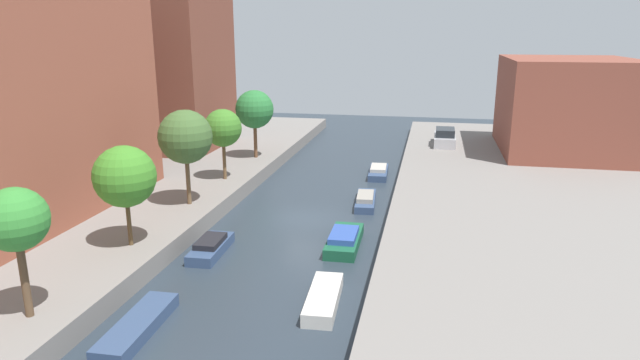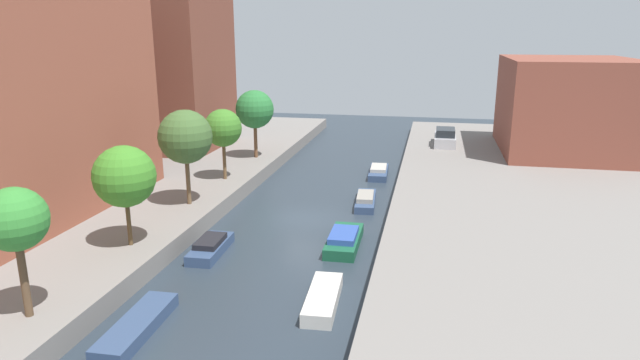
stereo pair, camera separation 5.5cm
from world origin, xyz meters
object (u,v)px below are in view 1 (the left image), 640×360
at_px(low_block_right, 565,106).
at_px(street_tree_0, 16,221).
at_px(moored_boat_right_2, 344,240).
at_px(street_tree_1, 125,177).
at_px(street_tree_2, 185,137).
at_px(parked_car, 445,138).
at_px(moored_boat_right_3, 366,200).
at_px(moored_boat_left_2, 211,247).
at_px(street_tree_3, 223,128).
at_px(apartment_tower_far, 159,34).
at_px(moored_boat_left_1, 138,326).
at_px(moored_boat_right_4, 378,172).
at_px(moored_boat_right_1, 323,299).
at_px(street_tree_4, 254,109).

relative_size(low_block_right, street_tree_0, 2.62).
bearing_deg(moored_boat_right_2, street_tree_1, -156.11).
relative_size(street_tree_0, street_tree_2, 0.86).
distance_m(parked_car, moored_boat_right_3, 16.72).
distance_m(moored_boat_left_2, moored_boat_right_3, 11.76).
bearing_deg(street_tree_0, parked_car, 66.36).
bearing_deg(moored_boat_left_2, street_tree_1, -148.04).
distance_m(low_block_right, street_tree_2, 31.92).
bearing_deg(moored_boat_left_2, street_tree_3, 107.14).
bearing_deg(street_tree_1, apartment_tower_far, 112.65).
bearing_deg(moored_boat_right_3, moored_boat_left_2, -124.78).
distance_m(apartment_tower_far, street_tree_3, 14.76).
bearing_deg(moored_boat_left_1, street_tree_0, -160.08).
relative_size(street_tree_0, moored_boat_right_4, 1.12).
bearing_deg(apartment_tower_far, street_tree_1, -67.35).
xyz_separation_m(apartment_tower_far, street_tree_2, (9.26, -15.57, -5.60)).
bearing_deg(moored_boat_right_1, street_tree_1, 167.47).
bearing_deg(street_tree_4, street_tree_0, -90.00).
height_order(street_tree_1, moored_boat_right_3, street_tree_1).
bearing_deg(moored_boat_right_3, moored_boat_right_4, 89.47).
height_order(street_tree_0, moored_boat_left_2, street_tree_0).
height_order(street_tree_0, street_tree_2, street_tree_2).
bearing_deg(street_tree_4, low_block_right, 16.84).
height_order(parked_car, moored_boat_right_2, parked_car).
bearing_deg(street_tree_0, moored_boat_right_1, 25.67).
distance_m(street_tree_2, moored_boat_left_1, 13.66).
xyz_separation_m(low_block_right, street_tree_2, (-24.74, -20.16, 0.15)).
distance_m(low_block_right, street_tree_0, 41.84).
height_order(street_tree_0, moored_boat_left_1, street_tree_0).
height_order(street_tree_1, street_tree_3, street_tree_1).
bearing_deg(moored_boat_right_3, street_tree_1, -130.39).
height_order(street_tree_2, street_tree_4, street_tree_2).
relative_size(street_tree_3, moored_boat_right_1, 1.21).
height_order(apartment_tower_far, parked_car, apartment_tower_far).
distance_m(street_tree_1, moored_boat_right_3, 15.85).
bearing_deg(moored_boat_right_4, street_tree_3, -145.72).
bearing_deg(apartment_tower_far, street_tree_4, -17.39).
distance_m(street_tree_1, moored_boat_left_2, 5.55).
bearing_deg(moored_boat_left_1, moored_boat_right_3, 69.63).
bearing_deg(street_tree_2, low_block_right, 39.17).
height_order(low_block_right, street_tree_1, low_block_right).
bearing_deg(apartment_tower_far, street_tree_3, -46.52).
xyz_separation_m(street_tree_1, moored_boat_right_1, (9.90, -2.20, -4.11)).
xyz_separation_m(street_tree_2, moored_boat_left_2, (3.21, -4.61, -4.69)).
bearing_deg(low_block_right, moored_boat_left_1, -123.22).
relative_size(parked_car, moored_boat_right_4, 1.07).
distance_m(low_block_right, moored_boat_right_3, 21.65).
bearing_deg(moored_boat_right_1, street_tree_4, 114.73).
distance_m(street_tree_1, moored_boat_right_1, 10.94).
height_order(parked_car, moored_boat_right_3, parked_car).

